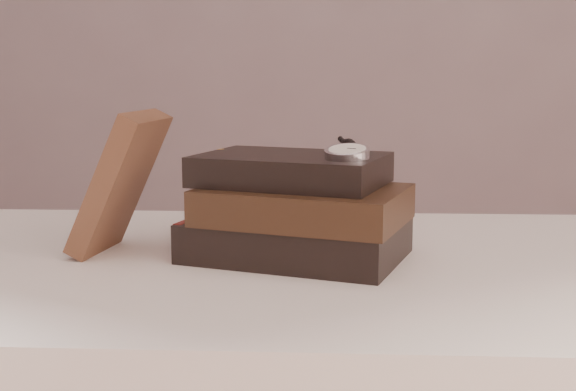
{
  "coord_description": "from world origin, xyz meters",
  "views": [
    {
      "loc": [
        0.07,
        -0.54,
        0.98
      ],
      "look_at": [
        0.02,
        0.36,
        0.82
      ],
      "focal_mm": 48.08,
      "sensor_mm": 36.0,
      "label": 1
    }
  ],
  "objects": [
    {
      "name": "table",
      "position": [
        0.0,
        0.35,
        0.66
      ],
      "size": [
        1.0,
        0.6,
        0.75
      ],
      "color": "white",
      "rests_on": "ground"
    },
    {
      "name": "book_stack",
      "position": [
        0.03,
        0.36,
        0.81
      ],
      "size": [
        0.28,
        0.24,
        0.12
      ],
      "color": "black",
      "rests_on": "table"
    },
    {
      "name": "journal",
      "position": [
        -0.18,
        0.37,
        0.84
      ],
      "size": [
        0.12,
        0.13,
        0.17
      ],
      "primitive_type": "cube",
      "rotation": [
        0.0,
        0.44,
        -0.16
      ],
      "color": "#432619",
      "rests_on": "table"
    },
    {
      "name": "pocket_watch",
      "position": [
        0.09,
        0.33,
        0.88
      ],
      "size": [
        0.06,
        0.16,
        0.02
      ],
      "color": "silver",
      "rests_on": "book_stack"
    },
    {
      "name": "eyeglasses",
      "position": [
        -0.03,
        0.47,
        0.82
      ],
      "size": [
        0.13,
        0.14,
        0.05
      ],
      "color": "silver",
      "rests_on": "book_stack"
    }
  ]
}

